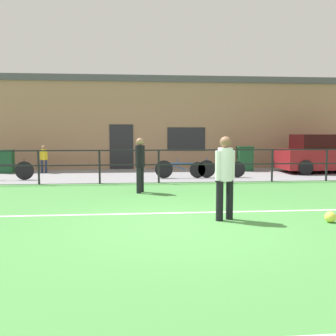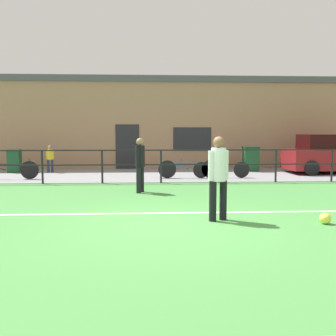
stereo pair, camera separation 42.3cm
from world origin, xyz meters
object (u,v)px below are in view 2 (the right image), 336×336
(soccer_ball_match, at_px, (325,218))
(trash_bin_0, at_px, (14,161))
(player_goalkeeper, at_px, (140,162))
(trash_bin_1, at_px, (251,159))
(bicycle_parked_1, at_px, (6,170))
(bicycle_parked_2, at_px, (221,169))
(bicycle_parked_0, at_px, (189,169))
(spectator_child, at_px, (50,157))
(player_striker, at_px, (218,173))
(parked_car_red, at_px, (334,155))

(soccer_ball_match, height_order, trash_bin_0, trash_bin_0)
(player_goalkeeper, height_order, trash_bin_1, player_goalkeeper)
(bicycle_parked_1, height_order, bicycle_parked_2, bicycle_parked_1)
(bicycle_parked_0, bearing_deg, trash_bin_0, 161.64)
(bicycle_parked_1, bearing_deg, trash_bin_1, 14.21)
(soccer_ball_match, height_order, bicycle_parked_0, bicycle_parked_0)
(spectator_child, relative_size, bicycle_parked_0, 0.51)
(player_striker, height_order, parked_car_red, player_striker)
(player_goalkeeper, height_order, bicycle_parked_0, player_goalkeeper)
(bicycle_parked_1, relative_size, bicycle_parked_2, 1.08)
(bicycle_parked_1, distance_m, trash_bin_1, 10.04)
(bicycle_parked_0, distance_m, bicycle_parked_2, 1.23)
(player_striker, xyz_separation_m, trash_bin_1, (3.19, 9.25, -0.37))
(player_goalkeeper, height_order, bicycle_parked_2, player_goalkeeper)
(parked_car_red, bearing_deg, bicycle_parked_1, -173.56)
(spectator_child, xyz_separation_m, bicycle_parked_2, (6.95, -2.31, -0.34))
(trash_bin_0, xyz_separation_m, trash_bin_1, (10.28, 0.04, 0.05))
(soccer_ball_match, bearing_deg, spectator_child, 128.39)
(bicycle_parked_2, bearing_deg, bicycle_parked_1, -179.84)
(player_goalkeeper, bearing_deg, bicycle_parked_2, 158.08)
(player_goalkeeper, distance_m, trash_bin_1, 7.42)
(bicycle_parked_1, xyz_separation_m, trash_bin_0, (-0.55, 2.43, 0.15))
(player_goalkeeper, bearing_deg, bicycle_parked_1, -101.97)
(soccer_ball_match, relative_size, parked_car_red, 0.05)
(bicycle_parked_1, distance_m, bicycle_parked_2, 7.94)
(soccer_ball_match, height_order, trash_bin_1, trash_bin_1)
(spectator_child, relative_size, trash_bin_0, 1.18)
(player_striker, height_order, bicycle_parked_1, player_striker)
(bicycle_parked_1, bearing_deg, spectator_child, 67.08)
(player_striker, bearing_deg, trash_bin_1, 47.11)
(soccer_ball_match, distance_m, spectator_child, 12.15)
(spectator_child, bearing_deg, bicycle_parked_2, 162.78)
(parked_car_red, bearing_deg, bicycle_parked_2, -164.11)
(bicycle_parked_0, bearing_deg, bicycle_parked_1, -179.81)
(player_goalkeeper, height_order, trash_bin_0, player_goalkeeper)
(player_striker, height_order, bicycle_parked_0, player_striker)
(player_goalkeeper, distance_m, spectator_child, 6.81)
(bicycle_parked_0, bearing_deg, player_striker, -91.34)
(bicycle_parked_0, height_order, bicycle_parked_2, bicycle_parked_0)
(player_goalkeeper, height_order, parked_car_red, parked_car_red)
(player_goalkeeper, relative_size, bicycle_parked_0, 0.69)
(soccer_ball_match, relative_size, bicycle_parked_2, 0.10)
(parked_car_red, xyz_separation_m, trash_bin_0, (-13.57, 0.96, -0.27))
(bicycle_parked_1, relative_size, trash_bin_1, 2.12)
(player_goalkeeper, relative_size, trash_bin_1, 1.44)
(trash_bin_1, bearing_deg, bicycle_parked_2, -126.33)
(player_striker, relative_size, bicycle_parked_1, 0.71)
(spectator_child, distance_m, bicycle_parked_2, 7.33)
(player_striker, xyz_separation_m, spectator_child, (-5.56, 9.12, -0.26))
(soccer_ball_match, distance_m, trash_bin_1, 9.73)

